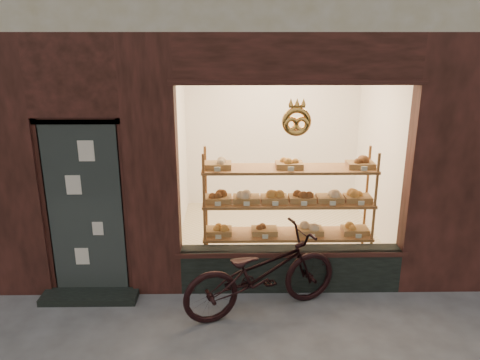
{
  "coord_description": "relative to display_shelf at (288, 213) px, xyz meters",
  "views": [
    {
      "loc": [
        -0.25,
        -3.11,
        3.09
      ],
      "look_at": [
        -0.18,
        2.0,
        1.48
      ],
      "focal_mm": 35.0,
      "sensor_mm": 36.0,
      "label": 1
    }
  ],
  "objects": [
    {
      "name": "display_shelf",
      "position": [
        0.0,
        0.0,
        0.0
      ],
      "size": [
        2.2,
        0.45,
        1.7
      ],
      "color": "brown",
      "rests_on": "ground"
    },
    {
      "name": "bicycle",
      "position": [
        -0.39,
        -0.92,
        -0.36
      ],
      "size": [
        1.97,
        1.27,
        0.98
      ],
      "primitive_type": "imported",
      "rotation": [
        0.0,
        0.0,
        1.94
      ],
      "color": "black",
      "rests_on": "ground"
    }
  ]
}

